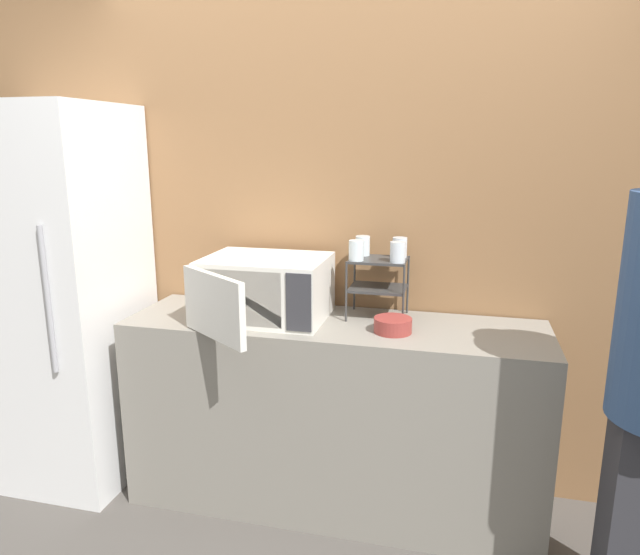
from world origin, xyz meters
name	(u,v)px	position (x,y,z in m)	size (l,w,h in m)	color
ground_plane	(319,535)	(0.00, 0.00, 0.00)	(12.00, 12.00, 0.00)	#4C4742
wall_back	(348,234)	(0.00, 0.60, 1.30)	(8.00, 0.06, 2.60)	olive
counter	(333,414)	(0.00, 0.28, 0.47)	(1.95, 0.56, 0.93)	gray
microwave	(264,288)	(-0.33, 0.27, 1.08)	(0.59, 0.71, 0.29)	silver
dish_rack	(378,275)	(0.18, 0.41, 1.14)	(0.27, 0.22, 0.29)	#333333
glass_front_left	(356,250)	(0.09, 0.35, 1.27)	(0.07, 0.07, 0.09)	silver
glass_back_right	(400,247)	(0.28, 0.48, 1.27)	(0.07, 0.07, 0.09)	silver
glass_front_right	(398,252)	(0.28, 0.35, 1.27)	(0.07, 0.07, 0.09)	silver
glass_back_left	(363,246)	(0.10, 0.48, 1.27)	(0.07, 0.07, 0.09)	silver
bowl	(393,325)	(0.28, 0.21, 0.96)	(0.17, 0.17, 0.07)	maroon
refrigerator	(60,298)	(-1.44, 0.23, 0.97)	(0.73, 0.69, 1.93)	white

